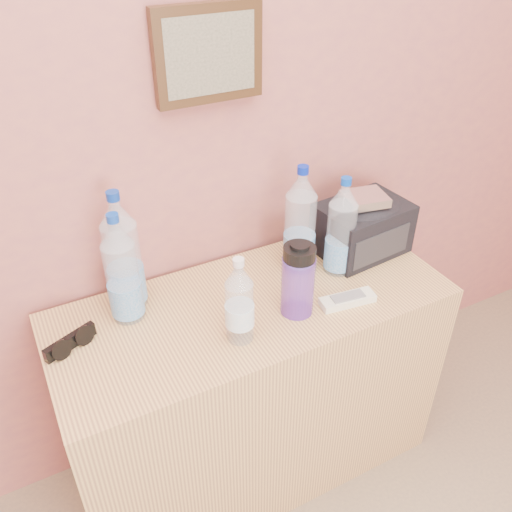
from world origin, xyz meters
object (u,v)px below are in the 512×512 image
Objects in this scene: dresser at (253,388)px; foil_packet at (364,199)px; ac_remote at (347,300)px; pet_large_d at (341,231)px; pet_large_c at (300,225)px; sunglasses at (70,342)px; nalgene_bottle at (298,279)px; pet_small at (239,305)px; toiletry_bag at (362,225)px; pet_large_a at (123,257)px; pet_large_b at (122,274)px.

foil_packet reaches higher than dresser.
foil_packet is (0.43, 0.07, 0.58)m from dresser.
pet_large_d is at bearing 72.79° from ac_remote.
pet_large_c reaches higher than ac_remote.
dresser is at bearing -29.28° from sunglasses.
pet_large_d is (0.10, -0.07, -0.01)m from pet_large_c.
foil_packet is at bearing 54.55° from ac_remote.
sunglasses is (-0.61, 0.15, -0.09)m from nalgene_bottle.
pet_large_c is at bearing 34.02° from pet_small.
sunglasses is at bearing 176.23° from toiletry_bag.
pet_large_a is 0.66m from ac_remote.
pet_large_a reaches higher than dresser.
pet_large_d is at bearing -160.99° from toiletry_bag.
nalgene_bottle is at bearing -25.15° from pet_large_b.
pet_large_a reaches higher than pet_small.
pet_large_c reaches higher than foil_packet.
nalgene_bottle is at bearing -43.62° from dresser.
pet_small is 0.36m from ac_remote.
ac_remote is (0.34, -0.02, -0.10)m from pet_small.
pet_large_b is 0.79m from toiletry_bag.
toiletry_bag is at bearing -3.59° from pet_large_c.
sunglasses is (-0.83, 0.04, -0.12)m from pet_large_d.
pet_large_a reaches higher than pet_large_d.
nalgene_bottle reaches higher than dresser.
pet_large_b reaches higher than nalgene_bottle.
sunglasses is (-0.73, -0.04, -0.14)m from pet_large_c.
toiletry_bag is (0.23, -0.01, -0.06)m from pet_large_c.
pet_small is at bearing -161.08° from foil_packet.
dresser is 9.02× the size of foil_packet.
pet_large_a is 0.36m from pet_small.
nalgene_bottle is 0.39m from toiletry_bag.
toiletry_bag is (0.79, -0.03, -0.05)m from pet_large_b.
ac_remote is at bearing -132.88° from foil_packet.
ac_remote is at bearing -81.99° from pet_large_c.
ac_remote is at bearing -28.01° from dresser.
pet_large_c reaches higher than dresser.
toiletry_bag is at bearing 39.72° from foil_packet.
pet_large_a is at bearing 159.51° from ac_remote.
pet_large_c is at bearing 105.45° from ac_remote.
dresser is at bearing 159.43° from ac_remote.
pet_large_a is at bearing 147.93° from nalgene_bottle.
nalgene_bottle is 1.74× the size of foil_packet.
pet_large_d reaches higher than nalgene_bottle.
dresser is 3.38× the size of pet_large_c.
pet_large_b is at bearing 164.81° from ac_remote.
pet_large_b is at bearing 161.58° from dresser.
pet_large_d is at bearing -12.93° from pet_large_a.
pet_large_a is 2.20× the size of ac_remote.
sunglasses is (-0.20, -0.11, -0.14)m from pet_large_a.
pet_large_c is at bearing -19.88° from sunglasses.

